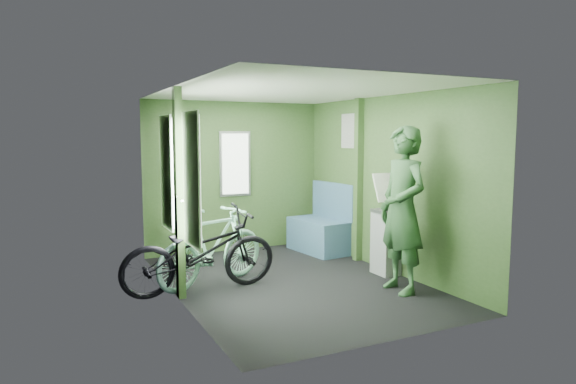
% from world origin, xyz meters
% --- Properties ---
extents(room, '(4.00, 4.02, 2.31)m').
position_xyz_m(room, '(-0.04, 0.04, 1.44)').
color(room, black).
rests_on(room, ground).
extents(bicycle_black, '(1.84, 0.82, 1.03)m').
position_xyz_m(bicycle_black, '(-1.11, 0.07, 0.00)').
color(bicycle_black, black).
rests_on(bicycle_black, ground).
extents(bicycle_mint, '(1.64, 1.05, 0.97)m').
position_xyz_m(bicycle_mint, '(-0.90, 0.31, 0.00)').
color(bicycle_mint, '#82C9A9').
rests_on(bicycle_mint, ground).
extents(passenger, '(0.47, 0.73, 1.89)m').
position_xyz_m(passenger, '(0.97, -0.87, 0.95)').
color(passenger, '#2F5630').
rests_on(passenger, ground).
extents(waste_box, '(0.25, 0.35, 0.84)m').
position_xyz_m(waste_box, '(1.26, -0.19, 0.42)').
color(waste_box, gray).
rests_on(waste_box, ground).
extents(bench_seat, '(0.67, 1.06, 1.06)m').
position_xyz_m(bench_seat, '(1.15, 1.31, 0.31)').
color(bench_seat, '#2B445B').
rests_on(bench_seat, ground).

